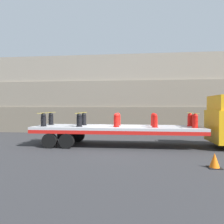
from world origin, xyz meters
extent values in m
plane|color=#2D2D30|center=(0.00, 0.00, 0.00)|extent=(120.00, 120.00, 0.00)
cube|color=#706656|center=(0.00, 7.25, 1.15)|extent=(60.00, 3.00, 2.30)
cube|color=gray|center=(0.00, 7.40, 3.45)|extent=(60.00, 3.00, 2.30)
cube|color=gray|center=(0.00, 7.55, 5.74)|extent=(60.00, 3.00, 2.30)
cube|color=#B2B2B7|center=(0.00, 0.00, 1.09)|extent=(9.83, 2.55, 0.15)
cube|color=red|center=(0.00, -1.24, 0.91)|extent=(9.83, 0.08, 0.20)
cube|color=red|center=(0.00, 1.24, 0.91)|extent=(9.83, 0.08, 0.20)
cylinder|color=black|center=(-2.70, -1.18, 0.41)|extent=(0.83, 0.30, 0.83)
cylinder|color=black|center=(-2.70, 1.18, 0.41)|extent=(0.83, 0.30, 0.83)
cylinder|color=black|center=(-3.69, -1.18, 0.41)|extent=(0.83, 0.30, 0.83)
cylinder|color=black|center=(-3.69, 1.18, 0.41)|extent=(0.83, 0.30, 0.83)
cylinder|color=black|center=(-4.32, -0.56, 1.18)|extent=(0.37, 0.37, 0.03)
cylinder|color=black|center=(-4.32, -0.56, 1.45)|extent=(0.30, 0.30, 0.58)
sphere|color=black|center=(-4.32, -0.56, 1.80)|extent=(0.28, 0.28, 0.28)
cylinder|color=black|center=(-4.32, -0.76, 1.52)|extent=(0.13, 0.10, 0.13)
cylinder|color=black|center=(-4.32, -0.36, 1.52)|extent=(0.13, 0.10, 0.13)
cylinder|color=black|center=(-4.32, 0.56, 1.18)|extent=(0.37, 0.37, 0.03)
cylinder|color=black|center=(-4.32, 0.56, 1.45)|extent=(0.30, 0.30, 0.58)
sphere|color=black|center=(-4.32, 0.56, 1.80)|extent=(0.28, 0.28, 0.28)
cylinder|color=black|center=(-4.32, 0.36, 1.52)|extent=(0.13, 0.10, 0.13)
cylinder|color=black|center=(-4.32, 0.76, 1.52)|extent=(0.13, 0.10, 0.13)
cylinder|color=black|center=(-2.16, -0.56, 1.18)|extent=(0.37, 0.37, 0.03)
cylinder|color=black|center=(-2.16, -0.56, 1.45)|extent=(0.30, 0.30, 0.58)
sphere|color=black|center=(-2.16, -0.56, 1.80)|extent=(0.28, 0.28, 0.28)
cylinder|color=black|center=(-2.16, -0.76, 1.52)|extent=(0.13, 0.10, 0.13)
cylinder|color=black|center=(-2.16, -0.36, 1.52)|extent=(0.13, 0.10, 0.13)
cylinder|color=black|center=(-2.16, 0.56, 1.18)|extent=(0.37, 0.37, 0.03)
cylinder|color=black|center=(-2.16, 0.56, 1.45)|extent=(0.30, 0.30, 0.58)
sphere|color=black|center=(-2.16, 0.56, 1.80)|extent=(0.28, 0.28, 0.28)
cylinder|color=black|center=(-2.16, 0.36, 1.52)|extent=(0.13, 0.10, 0.13)
cylinder|color=black|center=(-2.16, 0.76, 1.52)|extent=(0.13, 0.10, 0.13)
cylinder|color=red|center=(0.00, -0.56, 1.18)|extent=(0.37, 0.37, 0.03)
cylinder|color=red|center=(0.00, -0.56, 1.45)|extent=(0.30, 0.30, 0.58)
sphere|color=red|center=(0.00, -0.56, 1.80)|extent=(0.28, 0.28, 0.28)
cylinder|color=red|center=(0.00, -0.76, 1.52)|extent=(0.13, 0.10, 0.13)
cylinder|color=red|center=(0.00, -0.36, 1.52)|extent=(0.13, 0.10, 0.13)
cylinder|color=red|center=(0.00, 0.56, 1.18)|extent=(0.37, 0.37, 0.03)
cylinder|color=red|center=(0.00, 0.56, 1.45)|extent=(0.30, 0.30, 0.58)
sphere|color=red|center=(0.00, 0.56, 1.80)|extent=(0.28, 0.28, 0.28)
cylinder|color=red|center=(0.00, 0.36, 1.52)|extent=(0.13, 0.10, 0.13)
cylinder|color=red|center=(0.00, 0.76, 1.52)|extent=(0.13, 0.10, 0.13)
cylinder|color=red|center=(2.16, -0.56, 1.18)|extent=(0.37, 0.37, 0.03)
cylinder|color=red|center=(2.16, -0.56, 1.45)|extent=(0.30, 0.30, 0.58)
sphere|color=red|center=(2.16, -0.56, 1.80)|extent=(0.28, 0.28, 0.28)
cylinder|color=red|center=(2.16, -0.76, 1.52)|extent=(0.13, 0.10, 0.13)
cylinder|color=red|center=(2.16, -0.36, 1.52)|extent=(0.13, 0.10, 0.13)
cylinder|color=red|center=(2.16, 0.56, 1.18)|extent=(0.37, 0.37, 0.03)
cylinder|color=red|center=(2.16, 0.56, 1.45)|extent=(0.30, 0.30, 0.58)
sphere|color=red|center=(2.16, 0.56, 1.80)|extent=(0.28, 0.28, 0.28)
cylinder|color=red|center=(2.16, 0.36, 1.52)|extent=(0.13, 0.10, 0.13)
cylinder|color=red|center=(2.16, 0.76, 1.52)|extent=(0.13, 0.10, 0.13)
cylinder|color=red|center=(4.32, -0.56, 1.18)|extent=(0.37, 0.37, 0.03)
cylinder|color=red|center=(4.32, -0.56, 1.45)|extent=(0.30, 0.30, 0.58)
sphere|color=red|center=(4.32, -0.56, 1.80)|extent=(0.28, 0.28, 0.28)
cylinder|color=red|center=(4.32, -0.76, 1.52)|extent=(0.13, 0.10, 0.13)
cylinder|color=red|center=(4.32, -0.36, 1.52)|extent=(0.13, 0.10, 0.13)
cylinder|color=red|center=(4.32, 0.56, 1.18)|extent=(0.37, 0.37, 0.03)
cylinder|color=red|center=(4.32, 0.56, 1.45)|extent=(0.30, 0.30, 0.58)
sphere|color=red|center=(4.32, 0.56, 1.80)|extent=(0.28, 0.28, 0.28)
cylinder|color=red|center=(4.32, 0.36, 1.52)|extent=(0.13, 0.10, 0.13)
cylinder|color=red|center=(4.32, 0.76, 1.52)|extent=(0.13, 0.10, 0.13)
cube|color=yellow|center=(-4.32, 0.00, 1.95)|extent=(0.05, 2.75, 0.01)
cube|color=yellow|center=(-2.16, 0.00, 1.95)|extent=(0.05, 2.75, 0.01)
cube|color=yellow|center=(4.32, 0.00, 1.95)|extent=(0.05, 2.75, 0.01)
cube|color=black|center=(4.07, -4.32, 0.01)|extent=(0.48, 0.48, 0.03)
cone|color=orange|center=(4.07, -4.32, 0.30)|extent=(0.37, 0.37, 0.54)
camera|label=1|loc=(1.16, -12.86, 2.29)|focal=35.00mm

